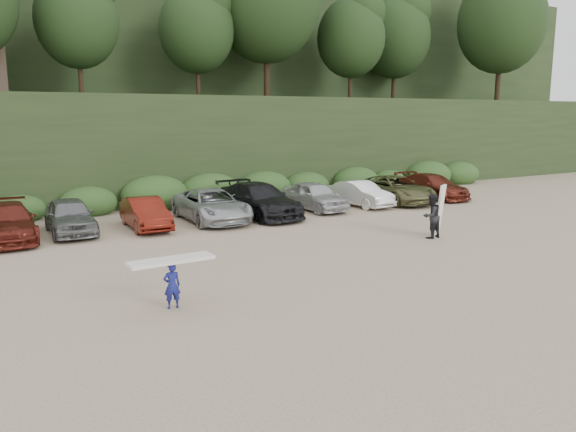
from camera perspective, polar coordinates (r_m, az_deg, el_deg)
ground at (r=18.53m, az=5.85°, el=-5.28°), size 120.00×120.00×0.00m
hillside_backdrop at (r=51.77m, az=-19.22°, el=16.72°), size 90.00×41.50×28.00m
parked_cars at (r=26.13m, az=-11.00°, el=0.86°), size 33.57×6.31×1.64m
child_surfer at (r=14.81m, az=-11.75°, el=-5.84°), size 2.23×0.71×1.33m
adult_surfer at (r=23.42m, az=14.42°, el=0.05°), size 1.38×0.82×2.14m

